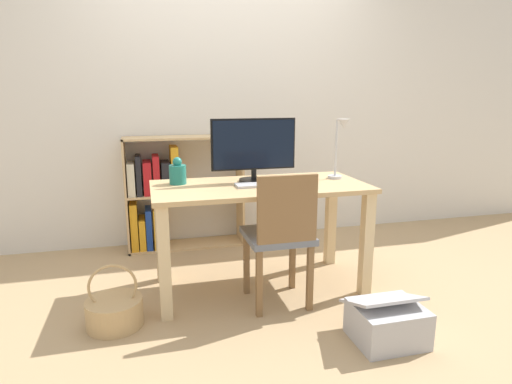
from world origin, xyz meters
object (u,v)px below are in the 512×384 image
desk_lamp (340,143)px  chair (280,233)px  storage_box (387,322)px  vase (178,173)px  monitor (254,147)px  bookshelf (163,194)px  keyboard (265,184)px  basket (114,311)px

desk_lamp → chair: bearing=-149.0°
chair → storage_box: size_ratio=2.32×
vase → chair: (0.57, -0.46, -0.32)m
monitor → storage_box: (0.50, -0.94, -0.86)m
vase → bookshelf: bookshelf is taller
keyboard → chair: size_ratio=0.44×
keyboard → bookshelf: bearing=121.3°
vase → bookshelf: size_ratio=0.18×
monitor → basket: (-0.94, -0.40, -0.88)m
vase → storage_box: vase is taller
bookshelf → basket: size_ratio=2.63×
basket → bookshelf: bearing=74.2°
storage_box → chair: bearing=129.8°
vase → bookshelf: bearing=94.9°
monitor → keyboard: size_ratio=1.53×
monitor → desk_lamp: size_ratio=1.38×
vase → keyboard: bearing=-20.1°
keyboard → basket: size_ratio=1.00×
basket → desk_lamp: bearing=11.4°
basket → storage_box: (1.44, -0.54, 0.02)m
vase → storage_box: (1.02, -0.99, -0.69)m
storage_box → monitor: bearing=118.2°
storage_box → bookshelf: bearing=121.1°
keyboard → bookshelf: 1.21m
monitor → chair: monitor is taller
desk_lamp → storage_box: bearing=-95.6°
desk_lamp → storage_box: 1.22m
chair → storage_box: chair is taller
keyboard → storage_box: (0.47, -0.79, -0.63)m
chair → keyboard: bearing=97.2°
basket → chair: bearing=-0.5°
desk_lamp → basket: size_ratio=1.12×
vase → bookshelf: 0.88m
keyboard → desk_lamp: size_ratio=0.90×
vase → basket: (-0.43, -0.45, -0.71)m
keyboard → monitor: bearing=102.2°
monitor → bookshelf: bearing=124.1°
keyboard → vase: (-0.54, 0.20, 0.07)m
monitor → storage_box: size_ratio=1.56×
storage_box → vase: bearing=135.9°
desk_lamp → bookshelf: (-1.17, 0.95, -0.51)m
keyboard → basket: (-0.97, -0.25, -0.65)m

